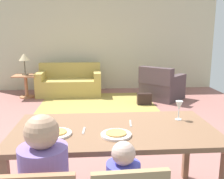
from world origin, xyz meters
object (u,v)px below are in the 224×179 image
plate_near_man (56,134)px  wine_glass (179,106)px  armchair (161,87)px  handbag (144,99)px  couch (70,83)px  dining_table (114,136)px  plate_near_child (116,135)px  side_table (26,83)px  table_lamp (24,58)px

plate_near_man → wine_glass: (1.13, 0.30, 0.12)m
armchair → handbag: armchair is taller
wine_glass → armchair: (0.85, 3.75, -0.57)m
wine_glass → couch: bearing=108.0°
handbag → dining_table: bearing=-105.8°
plate_near_child → handbag: 3.83m
dining_table → plate_near_man: bearing=-166.2°
plate_near_man → plate_near_child: bearing=-7.0°
handbag → plate_near_man: bearing=-112.3°
wine_glass → side_table: 4.91m
side_table → table_lamp: 0.63m
side_table → handbag: bearing=-17.5°
armchair → couch: bearing=163.1°
plate_near_man → side_table: bearing=107.2°
plate_near_man → armchair: (1.98, 4.05, -0.45)m
dining_table → plate_near_man: plate_near_man is taller
table_lamp → side_table: bearing=-90.0°
armchair → wine_glass: bearing=-102.8°
plate_near_man → dining_table: bearing=13.8°
dining_table → handbag: size_ratio=5.55×
couch → handbag: size_ratio=5.14×
plate_near_child → couch: size_ratio=0.15×
plate_near_child → handbag: plate_near_child is taller
plate_near_man → handbag: plate_near_man is taller
dining_table → table_lamp: bearing=113.2°
wine_glass → table_lamp: 4.89m
armchair → table_lamp: table_lamp is taller
armchair → handbag: 0.71m
plate_near_child → table_lamp: size_ratio=0.46×
couch → table_lamp: table_lamp is taller
plate_near_child → wine_glass: size_ratio=1.34×
wine_glass → table_lamp: bearing=121.0°
wine_glass → dining_table: bearing=-164.3°
plate_near_child → wine_glass: 0.74m
plate_near_child → side_table: 4.94m
couch → armchair: size_ratio=1.36×
couch → handbag: 2.13m
dining_table → handbag: 3.65m
side_table → table_lamp: table_lamp is taller
couch → armchair: same height
couch → armchair: bearing=-16.9°
handbag → wine_glass: bearing=-95.9°
plate_near_child → couch: (-0.80, 4.81, -0.46)m
handbag → armchair: bearing=42.0°
plate_near_child → side_table: (-1.87, 4.55, -0.39)m
couch → table_lamp: size_ratio=3.04×
wine_glass → handbag: (0.34, 3.29, -0.76)m
plate_near_man → couch: bearing=93.8°
couch → handbag: bearing=-33.0°
dining_table → wine_glass: bearing=15.7°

